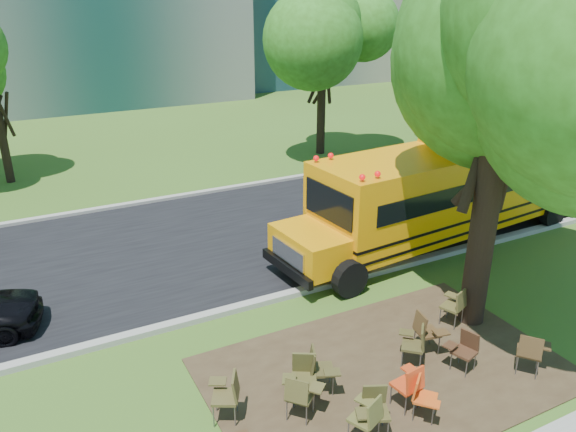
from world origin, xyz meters
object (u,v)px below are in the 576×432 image
chair_6 (465,347)px  chair_8 (228,392)px  chair_9 (302,374)px  chair_3 (374,406)px  school_bus (466,184)px  chair_10 (319,366)px  chair_7 (531,350)px  chair_2 (368,415)px  chair_4 (410,382)px  chair_1 (301,393)px  chair_12 (426,329)px  chair_5 (423,395)px  main_tree (509,47)px  chair_11 (416,342)px  chair_13 (456,303)px

chair_6 → chair_8: bearing=62.4°
chair_9 → chair_3: bearing=147.5°
chair_6 → chair_9: (-3.27, 0.69, 0.06)m
school_bus → chair_10: 8.87m
chair_8 → chair_10: 1.77m
chair_6 → chair_9: bearing=60.9°
chair_3 → chair_6: chair_3 is taller
chair_7 → chair_8: chair_8 is taller
chair_2 → chair_4: size_ratio=1.00×
chair_1 → chair_10: bearing=85.2°
chair_2 → chair_12: size_ratio=0.99×
chair_2 → chair_10: (-0.07, 1.47, -0.00)m
chair_1 → chair_7: 4.67m
chair_2 → chair_5: bearing=-22.8°
chair_3 → chair_12: bearing=-125.0°
chair_10 → chair_5: bearing=63.8°
main_tree → chair_9: main_tree is taller
chair_6 → chair_11: (-0.77, 0.56, 0.03)m
chair_2 → chair_12: 2.92m
chair_1 → chair_8: size_ratio=0.98×
chair_4 → chair_10: (-1.21, 1.13, -0.00)m
chair_13 → chair_12: bearing=-179.0°
chair_1 → chair_9: 0.52m
chair_13 → chair_3: bearing=-173.1°
main_tree → chair_8: size_ratio=10.21×
school_bus → chair_6: 7.08m
chair_3 → chair_13: size_ratio=0.99×
chair_4 → chair_8: size_ratio=0.98×
main_tree → chair_5: size_ratio=11.52×
school_bus → chair_6: school_bus is taller
chair_3 → chair_9: size_ratio=0.95×
school_bus → chair_10: school_bus is taller
chair_2 → chair_4: chair_4 is taller
school_bus → chair_9: school_bus is taller
chair_4 → chair_13: size_ratio=1.01×
chair_11 → chair_13: (1.73, 0.74, 0.01)m
chair_9 → chair_1: bearing=87.9°
school_bus → chair_5: size_ratio=14.04×
chair_11 → chair_5: bearing=-171.9°
chair_6 → chair_11: 0.95m
chair_8 → chair_13: 5.63m
chair_9 → chair_11: chair_9 is taller
main_tree → chair_13: main_tree is taller
chair_8 → chair_13: (5.61, 0.44, -0.02)m
main_tree → chair_3: size_ratio=10.66×
school_bus → chair_13: 5.49m
chair_10 → chair_11: 2.12m
chair_13 → chair_9: bearing=167.2°
chair_2 → chair_5: (1.17, 0.02, -0.06)m
main_tree → chair_2: (-4.27, -2.00, -5.48)m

